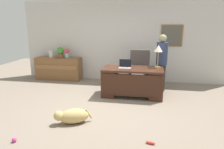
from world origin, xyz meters
name	(u,v)px	position (x,y,z in m)	size (l,w,h in m)	color
ground_plane	(108,108)	(0.00, 0.00, 0.00)	(12.00, 12.00, 0.00)	gray
back_wall	(124,41)	(0.01, 2.60, 1.35)	(7.00, 0.16, 2.70)	silver
desk	(132,81)	(0.48, 0.95, 0.42)	(1.62, 0.81, 0.78)	#422316
credenza	(59,68)	(-2.24, 2.25, 0.39)	(1.59, 0.50, 0.78)	brown
armchair	(139,71)	(0.62, 1.84, 0.50)	(0.60, 0.59, 1.15)	#564C47
person_standing	(161,63)	(1.25, 1.56, 0.85)	(0.32, 0.32, 1.65)	#262323
dog_lying	(72,116)	(-0.57, -0.88, 0.16)	(0.72, 0.52, 0.30)	tan
laptop	(125,66)	(0.27, 0.98, 0.84)	(0.32, 0.22, 0.23)	#B2B5BA
desk_lamp	(158,50)	(1.13, 1.17, 1.27)	(0.22, 0.22, 0.62)	#9E8447
vase_with_flowers	(67,53)	(-1.91, 2.25, 0.96)	(0.17, 0.17, 0.32)	#94BDC0
vase_empty	(51,54)	(-2.48, 2.25, 0.89)	(0.16, 0.16, 0.23)	silver
potted_plant	(60,52)	(-2.14, 2.25, 0.97)	(0.24, 0.24, 0.36)	brown
dog_toy_ball	(14,140)	(-1.30, -1.72, 0.04)	(0.08, 0.08, 0.08)	#D8338C
dog_toy_bone	(151,143)	(0.99, -1.37, 0.03)	(0.16, 0.05, 0.05)	#E53F33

